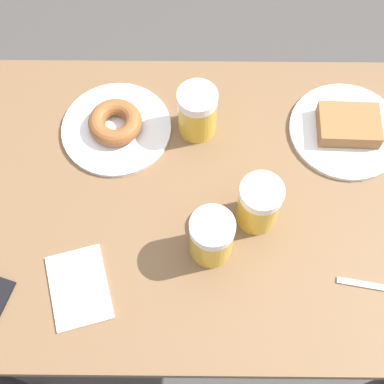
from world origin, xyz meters
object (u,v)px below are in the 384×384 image
Objects in this scene: plate_with_cake at (345,128)px; beer_mug_left at (257,204)px; plate_with_donut at (114,126)px; fork at (384,288)px; beer_mug_right at (209,237)px; beer_mug_center at (195,112)px; napkin_folded at (77,287)px.

plate_with_cake is 2.05× the size of beer_mug_left.
plate_with_cake is at bearing -90.19° from plate_with_donut.
fork is (-0.36, -0.55, -0.01)m from plate_with_donut.
plate_with_donut is at bearing 56.63° from fork.
beer_mug_right is (-0.28, 0.30, 0.05)m from plate_with_cake.
plate_with_donut is (0.00, 0.51, 0.00)m from plate_with_cake.
beer_mug_center reaches higher than fork.
beer_mug_center is 0.52m from fork.
beer_mug_center is 1.00× the size of beer_mug_right.
fork is (-0.37, -0.37, -0.06)m from beer_mug_center.
plate_with_donut is 1.30× the size of fork.
plate_with_cake is at bearing -47.39° from beer_mug_right.
beer_mug_center is (0.22, 0.12, 0.00)m from beer_mug_left.
plate_with_cake is 2.05× the size of beer_mug_center.
napkin_folded is (-0.37, 0.23, -0.06)m from beer_mug_center.
beer_mug_left is 0.69× the size of napkin_folded.
napkin_folded is at bearing 172.59° from plate_with_donut.
beer_mug_left is at bearing -66.27° from napkin_folded.
napkin_folded is 0.59m from fork.
beer_mug_right is 0.27m from napkin_folded.
beer_mug_right is at bearing -72.15° from napkin_folded.
beer_mug_center is 0.29m from beer_mug_right.
plate_with_donut is 1.99× the size of beer_mug_right.
plate_with_cake reaches higher than fork.
plate_with_cake is 0.36m from fork.
plate_with_cake is 0.67m from napkin_folded.
fork is (-0.08, -0.34, -0.06)m from beer_mug_right.
beer_mug_center is at bearing 29.44° from beer_mug_left.
beer_mug_right is (-0.07, 0.09, 0.00)m from beer_mug_left.
beer_mug_left and beer_mug_center have the same top height.
beer_mug_center is 0.69× the size of napkin_folded.
plate_with_donut is 0.19m from beer_mug_center.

